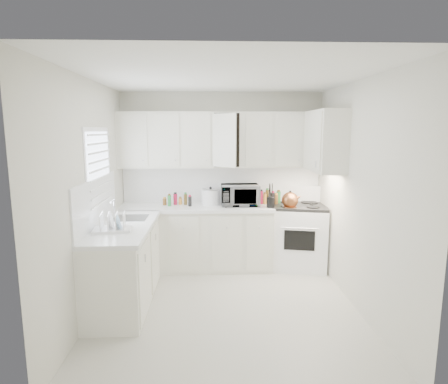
{
  "coord_description": "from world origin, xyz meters",
  "views": [
    {
      "loc": [
        -0.18,
        -4.09,
        2.05
      ],
      "look_at": [
        0.0,
        0.7,
        1.25
      ],
      "focal_mm": 30.11,
      "sensor_mm": 36.0,
      "label": 1
    }
  ],
  "objects_px": {
    "tea_kettle": "(290,199)",
    "utensil_crock": "(271,195)",
    "stove": "(299,228)",
    "microwave": "(240,193)",
    "dish_rack": "(112,221)",
    "rice_cooker": "(211,196)"
  },
  "relations": [
    {
      "from": "tea_kettle",
      "to": "utensil_crock",
      "type": "xyz_separation_m",
      "value": [
        -0.28,
        0.0,
        0.05
      ]
    },
    {
      "from": "stove",
      "to": "microwave",
      "type": "xyz_separation_m",
      "value": [
        -0.88,
        0.03,
        0.53
      ]
    },
    {
      "from": "microwave",
      "to": "dish_rack",
      "type": "height_order",
      "value": "microwave"
    },
    {
      "from": "microwave",
      "to": "stove",
      "type": "bearing_deg",
      "value": -3.32
    },
    {
      "from": "utensil_crock",
      "to": "stove",
      "type": "bearing_deg",
      "value": 18.86
    },
    {
      "from": "tea_kettle",
      "to": "rice_cooker",
      "type": "distance_m",
      "value": 1.16
    },
    {
      "from": "dish_rack",
      "to": "utensil_crock",
      "type": "bearing_deg",
      "value": 22.54
    },
    {
      "from": "rice_cooker",
      "to": "stove",
      "type": "bearing_deg",
      "value": -2.37
    },
    {
      "from": "microwave",
      "to": "rice_cooker",
      "type": "distance_m",
      "value": 0.44
    },
    {
      "from": "utensil_crock",
      "to": "tea_kettle",
      "type": "bearing_deg",
      "value": -0.68
    },
    {
      "from": "stove",
      "to": "utensil_crock",
      "type": "height_order",
      "value": "utensil_crock"
    },
    {
      "from": "tea_kettle",
      "to": "dish_rack",
      "type": "bearing_deg",
      "value": -128.96
    },
    {
      "from": "stove",
      "to": "dish_rack",
      "type": "distance_m",
      "value": 2.78
    },
    {
      "from": "rice_cooker",
      "to": "microwave",
      "type": "bearing_deg",
      "value": -6.3
    },
    {
      "from": "stove",
      "to": "rice_cooker",
      "type": "bearing_deg",
      "value": -172.28
    },
    {
      "from": "stove",
      "to": "rice_cooker",
      "type": "distance_m",
      "value": 1.4
    },
    {
      "from": "stove",
      "to": "utensil_crock",
      "type": "relative_size",
      "value": 3.41
    },
    {
      "from": "stove",
      "to": "rice_cooker",
      "type": "height_order",
      "value": "stove"
    },
    {
      "from": "tea_kettle",
      "to": "dish_rack",
      "type": "distance_m",
      "value": 2.51
    },
    {
      "from": "microwave",
      "to": "tea_kettle",
      "type": "bearing_deg",
      "value": -16.56
    },
    {
      "from": "tea_kettle",
      "to": "rice_cooker",
      "type": "relative_size",
      "value": 1.09
    },
    {
      "from": "microwave",
      "to": "dish_rack",
      "type": "xyz_separation_m",
      "value": [
        -1.52,
        -1.36,
        -0.08
      ]
    }
  ]
}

